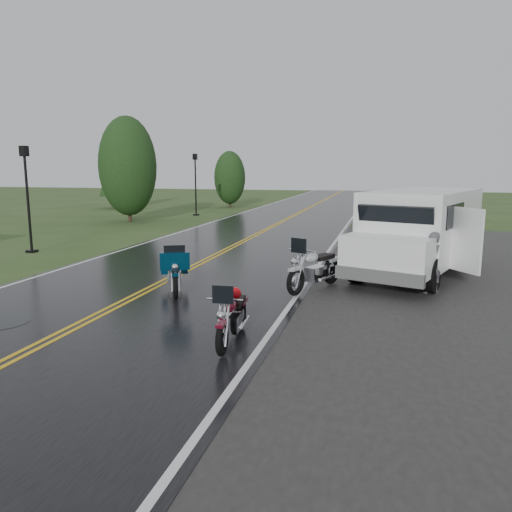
{
  "coord_description": "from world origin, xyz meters",
  "views": [
    {
      "loc": [
        5.82,
        -9.57,
        3.12
      ],
      "look_at": [
        2.8,
        2.0,
        1.0
      ],
      "focal_mm": 35.0,
      "sensor_mm": 36.0,
      "label": 1
    }
  ],
  "objects_px": {
    "motorcycle_teal": "(175,275)",
    "motorcycle_silver": "(296,270)",
    "van_white": "(358,238)",
    "lamp_post_far_left": "(196,184)",
    "person_at_van": "(432,264)",
    "motorcycle_red": "(222,326)",
    "lamp_post_near_left": "(28,199)"
  },
  "relations": [
    {
      "from": "motorcycle_silver",
      "to": "lamp_post_near_left",
      "type": "distance_m",
      "value": 11.54
    },
    {
      "from": "motorcycle_red",
      "to": "motorcycle_teal",
      "type": "distance_m",
      "value": 3.81
    },
    {
      "from": "person_at_van",
      "to": "lamp_post_near_left",
      "type": "height_order",
      "value": "lamp_post_near_left"
    },
    {
      "from": "lamp_post_near_left",
      "to": "lamp_post_far_left",
      "type": "bearing_deg",
      "value": 87.8
    },
    {
      "from": "van_white",
      "to": "lamp_post_near_left",
      "type": "bearing_deg",
      "value": -170.54
    },
    {
      "from": "van_white",
      "to": "motorcycle_silver",
      "type": "bearing_deg",
      "value": -105.33
    },
    {
      "from": "motorcycle_red",
      "to": "lamp_post_far_left",
      "type": "xyz_separation_m",
      "value": [
        -9.65,
        23.48,
        1.45
      ]
    },
    {
      "from": "motorcycle_teal",
      "to": "motorcycle_silver",
      "type": "relative_size",
      "value": 0.93
    },
    {
      "from": "person_at_van",
      "to": "lamp_post_far_left",
      "type": "bearing_deg",
      "value": -86.85
    },
    {
      "from": "motorcycle_silver",
      "to": "lamp_post_near_left",
      "type": "xyz_separation_m",
      "value": [
        -10.72,
        4.07,
        1.28
      ]
    },
    {
      "from": "motorcycle_red",
      "to": "motorcycle_teal",
      "type": "bearing_deg",
      "value": 120.98
    },
    {
      "from": "lamp_post_near_left",
      "to": "van_white",
      "type": "bearing_deg",
      "value": -10.02
    },
    {
      "from": "motorcycle_silver",
      "to": "van_white",
      "type": "xyz_separation_m",
      "value": [
        1.35,
        1.94,
        0.58
      ]
    },
    {
      "from": "motorcycle_red",
      "to": "motorcycle_silver",
      "type": "height_order",
      "value": "motorcycle_silver"
    },
    {
      "from": "motorcycle_teal",
      "to": "person_at_van",
      "type": "xyz_separation_m",
      "value": [
        5.86,
        2.29,
        0.13
      ]
    },
    {
      "from": "motorcycle_teal",
      "to": "motorcycle_silver",
      "type": "bearing_deg",
      "value": -3.5
    },
    {
      "from": "motorcycle_teal",
      "to": "lamp_post_near_left",
      "type": "relative_size",
      "value": 0.55
    },
    {
      "from": "van_white",
      "to": "lamp_post_far_left",
      "type": "xyz_separation_m",
      "value": [
        -11.48,
        17.38,
        0.77
      ]
    },
    {
      "from": "motorcycle_red",
      "to": "van_white",
      "type": "relative_size",
      "value": 0.3
    },
    {
      "from": "van_white",
      "to": "person_at_van",
      "type": "bearing_deg",
      "value": -1.08
    },
    {
      "from": "motorcycle_teal",
      "to": "lamp_post_near_left",
      "type": "bearing_deg",
      "value": 122.82
    },
    {
      "from": "motorcycle_teal",
      "to": "lamp_post_far_left",
      "type": "xyz_separation_m",
      "value": [
        -7.46,
        20.36,
        1.39
      ]
    },
    {
      "from": "motorcycle_teal",
      "to": "motorcycle_silver",
      "type": "xyz_separation_m",
      "value": [
        2.67,
        1.04,
        0.05
      ]
    },
    {
      "from": "motorcycle_red",
      "to": "lamp_post_far_left",
      "type": "relative_size",
      "value": 0.48
    },
    {
      "from": "motorcycle_red",
      "to": "person_at_van",
      "type": "distance_m",
      "value": 6.54
    },
    {
      "from": "motorcycle_teal",
      "to": "lamp_post_far_left",
      "type": "bearing_deg",
      "value": 85.38
    },
    {
      "from": "motorcycle_teal",
      "to": "van_white",
      "type": "bearing_deg",
      "value": 11.79
    },
    {
      "from": "person_at_van",
      "to": "motorcycle_teal",
      "type": "bearing_deg",
      "value": -11.9
    },
    {
      "from": "van_white",
      "to": "person_at_van",
      "type": "distance_m",
      "value": 2.02
    },
    {
      "from": "motorcycle_red",
      "to": "motorcycle_silver",
      "type": "relative_size",
      "value": 0.84
    },
    {
      "from": "lamp_post_near_left",
      "to": "motorcycle_teal",
      "type": "bearing_deg",
      "value": -32.43
    },
    {
      "from": "person_at_van",
      "to": "lamp_post_near_left",
      "type": "relative_size",
      "value": 0.39
    }
  ]
}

